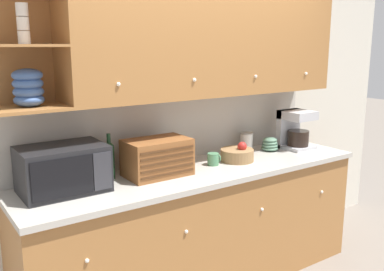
{
  "coord_description": "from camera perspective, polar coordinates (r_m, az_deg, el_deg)",
  "views": [
    {
      "loc": [
        -1.81,
        -2.86,
        1.88
      ],
      "look_at": [
        0.0,
        -0.23,
        1.19
      ],
      "focal_mm": 40.0,
      "sensor_mm": 36.0,
      "label": 1
    }
  ],
  "objects": [
    {
      "name": "bread_box",
      "position": [
        3.06,
        -4.65,
        -2.92
      ],
      "size": [
        0.46,
        0.29,
        0.26
      ],
      "color": "brown",
      "rests_on": "counter_unit"
    },
    {
      "name": "wine_bottle",
      "position": [
        3.02,
        -10.95,
        -3.07
      ],
      "size": [
        0.07,
        0.07,
        0.33
      ],
      "color": "#19381E",
      "rests_on": "counter_unit"
    },
    {
      "name": "mug",
      "position": [
        3.33,
        2.87,
        -3.16
      ],
      "size": [
        0.1,
        0.09,
        0.09
      ],
      "color": "#4C845B",
      "rests_on": "counter_unit"
    },
    {
      "name": "fruit_basket",
      "position": [
        3.47,
        6.07,
        -2.54
      ],
      "size": [
        0.27,
        0.27,
        0.16
      ],
      "color": "#937047",
      "rests_on": "counter_unit"
    },
    {
      "name": "ground_plane",
      "position": [
        3.87,
        -2.02,
        -16.95
      ],
      "size": [
        24.0,
        24.0,
        0.0
      ],
      "primitive_type": "plane",
      "color": "slate"
    },
    {
      "name": "upper_cabinets",
      "position": [
        3.32,
        1.88,
        12.16
      ],
      "size": [
        2.75,
        0.39,
        0.8
      ],
      "color": "#A36B38",
      "rests_on": "backsplash_panel"
    },
    {
      "name": "storage_canister",
      "position": [
        3.76,
        7.27,
        -0.87
      ],
      "size": [
        0.11,
        0.11,
        0.17
      ],
      "color": "silver",
      "rests_on": "counter_unit"
    },
    {
      "name": "wall_back",
      "position": [
        3.46,
        -2.44,
        2.46
      ],
      "size": [
        5.15,
        0.06,
        2.6
      ],
      "color": "beige",
      "rests_on": "ground_plane"
    },
    {
      "name": "coffee_maker",
      "position": [
        3.96,
        13.52,
        0.81
      ],
      "size": [
        0.25,
        0.27,
        0.34
      ],
      "color": "#B7B7BC",
      "rests_on": "counter_unit"
    },
    {
      "name": "microwave",
      "position": [
        2.83,
        -16.84,
        -4.31
      ],
      "size": [
        0.53,
        0.37,
        0.3
      ],
      "color": "black",
      "rests_on": "counter_unit"
    },
    {
      "name": "backsplash_panel",
      "position": [
        3.44,
        -2.11,
        1.08
      ],
      "size": [
        2.75,
        0.01,
        0.53
      ],
      "color": "#B7B2A8",
      "rests_on": "counter_unit"
    },
    {
      "name": "bowl_stack_on_counter",
      "position": [
        3.84,
        10.35,
        -1.18
      ],
      "size": [
        0.15,
        0.15,
        0.12
      ],
      "color": "slate",
      "rests_on": "counter_unit"
    },
    {
      "name": "counter_unit",
      "position": [
        3.41,
        0.97,
        -12.14
      ],
      "size": [
        2.77,
        0.69,
        0.95
      ],
      "color": "#A36B38",
      "rests_on": "ground_plane"
    },
    {
      "name": "wine_glass",
      "position": [
        3.39,
        -2.18,
        -1.28
      ],
      "size": [
        0.08,
        0.08,
        0.21
      ],
      "color": "silver",
      "rests_on": "counter_unit"
    }
  ]
}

